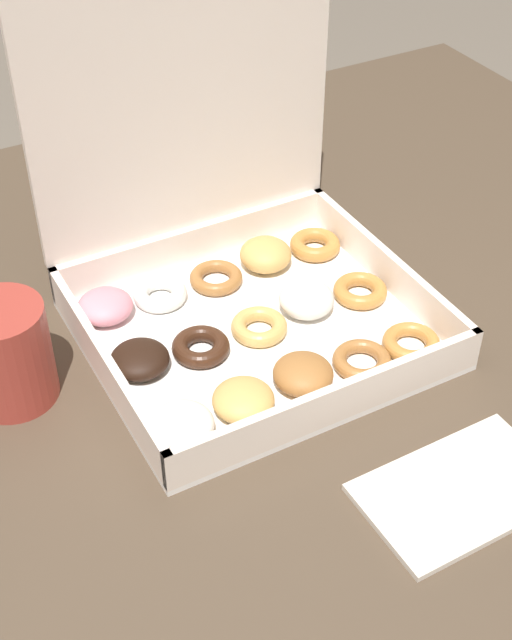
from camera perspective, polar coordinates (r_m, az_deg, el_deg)
The scene contains 4 objects.
dining_table at distance 0.91m, azimuth -1.51°, elevation -6.23°, with size 1.27×0.98×0.75m.
donut_box at distance 0.85m, azimuth -1.50°, elevation 3.71°, with size 0.31×0.29×0.33m.
coffee_mug at distance 0.80m, azimuth -15.70°, elevation -2.00°, with size 0.08×0.08×0.10m.
paper_napkin at distance 0.74m, azimuth 12.96°, elevation -10.61°, with size 0.16×0.10×0.01m.
Camera 1 is at (-0.28, -0.57, 1.32)m, focal length 50.00 mm.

